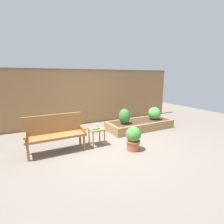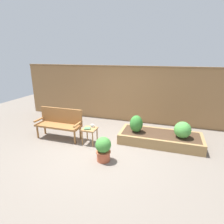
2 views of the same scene
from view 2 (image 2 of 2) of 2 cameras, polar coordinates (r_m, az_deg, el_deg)
ground_plane at (r=5.29m, az=-4.37°, el=-11.50°), size 14.00×14.00×0.00m
fence_back at (r=7.25m, az=3.22°, el=5.70°), size 8.40×0.14×2.16m
garden_bench at (r=6.04m, az=-15.84°, el=-2.73°), size 1.44×0.48×0.94m
side_table at (r=5.49m, az=-6.93°, el=-5.86°), size 0.40×0.40×0.48m
cup_on_table at (r=5.52m, az=-6.07°, el=-4.29°), size 0.13×0.10×0.08m
book_on_table at (r=5.42m, az=-7.60°, el=-5.05°), size 0.22×0.21×0.03m
potted_boxwood at (r=4.63m, az=-2.70°, el=-11.13°), size 0.39×0.39×0.63m
raised_planter_bed at (r=5.77m, az=14.59°, el=-7.83°), size 2.40×1.00×0.30m
shrub_near_bench at (r=5.60m, az=7.50°, el=-3.63°), size 0.39×0.39×0.52m
shrub_far_corner at (r=5.55m, az=20.94°, el=-5.17°), size 0.46×0.46×0.46m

